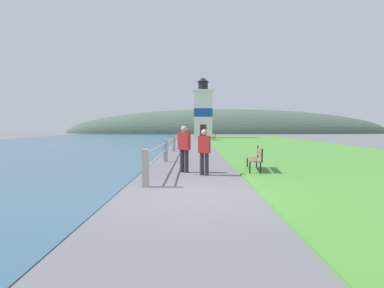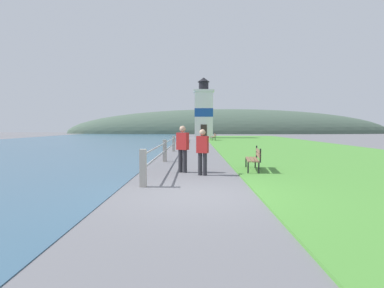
{
  "view_description": "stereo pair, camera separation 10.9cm",
  "coord_description": "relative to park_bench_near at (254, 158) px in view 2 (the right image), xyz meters",
  "views": [
    {
      "loc": [
        -0.09,
        -7.4,
        1.71
      ],
      "look_at": [
        -0.23,
        16.76,
        0.3
      ],
      "focal_mm": 28.0,
      "sensor_mm": 36.0,
      "label": 1
    },
    {
      "loc": [
        0.02,
        -7.4,
        1.71
      ],
      "look_at": [
        -0.23,
        16.76,
        0.3
      ],
      "focal_mm": 28.0,
      "sensor_mm": 36.0,
      "label": 2
    }
  ],
  "objects": [
    {
      "name": "lighthouse",
      "position": [
        -1.0,
        32.99,
        3.37
      ],
      "size": [
        3.01,
        3.01,
        8.9
      ],
      "color": "white",
      "rests_on": "ground_plane"
    },
    {
      "name": "park_bench_near",
      "position": [
        0.0,
        0.0,
        0.0
      ],
      "size": [
        0.67,
        1.73,
        0.94
      ],
      "rotation": [
        0.0,
        0.0,
        3.02
      ],
      "color": "brown",
      "rests_on": "ground_plane"
    },
    {
      "name": "ground_plane",
      "position": [
        -2.27,
        -3.89,
        -0.54
      ],
      "size": [
        160.0,
        160.0,
        0.0
      ],
      "primitive_type": "plane",
      "color": "slate"
    },
    {
      "name": "distant_hillside",
      "position": [
        5.73,
        62.96,
        -0.54
      ],
      "size": [
        80.0,
        16.0,
        12.0
      ],
      "color": "#475B4C",
      "rests_on": "ground_plane"
    },
    {
      "name": "seawall_railing",
      "position": [
        -3.72,
        12.27,
        0.1
      ],
      "size": [
        0.18,
        30.5,
        1.07
      ],
      "color": "#A8A399",
      "rests_on": "ground_plane"
    },
    {
      "name": "park_bench_midway",
      "position": [
        0.03,
        25.06,
        0.0
      ],
      "size": [
        0.54,
        1.84,
        0.94
      ],
      "rotation": [
        0.0,
        0.0,
        3.18
      ],
      "color": "brown",
      "rests_on": "ground_plane"
    },
    {
      "name": "water_strip",
      "position": [
        -16.32,
        14.53,
        -0.53
      ],
      "size": [
        24.0,
        88.44,
        0.01
      ],
      "color": "#385B75",
      "rests_on": "ground_plane"
    },
    {
      "name": "grass_verge",
      "position": [
        5.29,
        14.53,
        -0.51
      ],
      "size": [
        12.0,
        55.28,
        0.06
      ],
      "color": "#4C8E38",
      "rests_on": "ground_plane"
    },
    {
      "name": "person_strolling",
      "position": [
        -1.99,
        -0.86,
        0.34
      ],
      "size": [
        0.44,
        0.34,
        1.62
      ],
      "rotation": [
        0.0,
        0.0,
        1.22
      ],
      "color": "#28282D",
      "rests_on": "ground_plane"
    },
    {
      "name": "person_by_railing",
      "position": [
        -2.71,
        -0.18,
        0.41
      ],
      "size": [
        0.48,
        0.4,
        1.74
      ],
      "rotation": [
        0.0,
        0.0,
        1.09
      ],
      "color": "#28282D",
      "rests_on": "ground_plane"
    }
  ]
}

